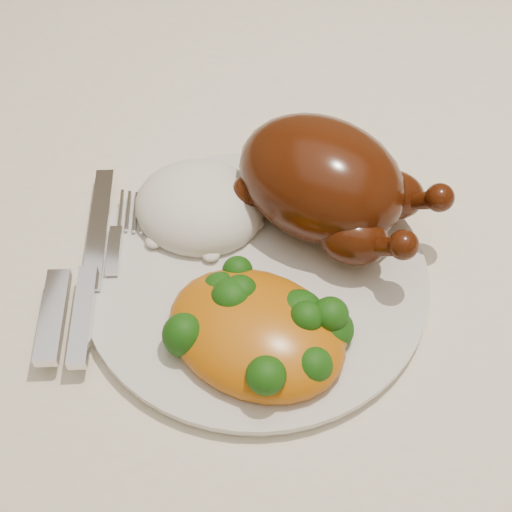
# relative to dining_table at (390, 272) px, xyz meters

# --- Properties ---
(floor) EXTENTS (4.00, 4.00, 0.00)m
(floor) POSITION_rel_dining_table_xyz_m (0.00, 0.00, -0.67)
(floor) COLOR brown
(floor) RESTS_ON ground
(dining_table) EXTENTS (1.60, 0.90, 0.76)m
(dining_table) POSITION_rel_dining_table_xyz_m (0.00, 0.00, 0.00)
(dining_table) COLOR brown
(dining_table) RESTS_ON floor
(tablecloth) EXTENTS (1.73, 1.03, 0.18)m
(tablecloth) POSITION_rel_dining_table_xyz_m (0.00, 0.00, 0.07)
(tablecloth) COLOR white
(tablecloth) RESTS_ON dining_table
(dinner_plate) EXTENTS (0.29, 0.29, 0.01)m
(dinner_plate) POSITION_rel_dining_table_xyz_m (-0.11, -0.11, 0.11)
(dinner_plate) COLOR silver
(dinner_plate) RESTS_ON tablecloth
(roast_chicken) EXTENTS (0.19, 0.15, 0.09)m
(roast_chicken) POSITION_rel_dining_table_xyz_m (-0.07, -0.05, 0.16)
(roast_chicken) COLOR #4B1908
(roast_chicken) RESTS_ON dinner_plate
(rice_mound) EXTENTS (0.12, 0.11, 0.06)m
(rice_mound) POSITION_rel_dining_table_xyz_m (-0.17, -0.07, 0.12)
(rice_mound) COLOR white
(rice_mound) RESTS_ON dinner_plate
(mac_and_cheese) EXTENTS (0.16, 0.14, 0.05)m
(mac_and_cheese) POSITION_rel_dining_table_xyz_m (-0.09, -0.17, 0.13)
(mac_and_cheese) COLOR orange
(mac_and_cheese) RESTS_ON dinner_plate
(cutlery) EXTENTS (0.07, 0.20, 0.01)m
(cutlery) POSITION_rel_dining_table_xyz_m (-0.24, -0.16, 0.12)
(cutlery) COLOR silver
(cutlery) RESTS_ON dinner_plate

